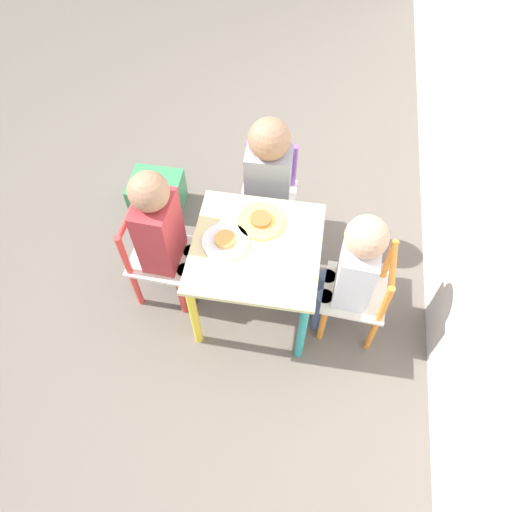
# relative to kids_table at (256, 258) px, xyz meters

# --- Properties ---
(ground_plane) EXTENTS (6.00, 6.00, 0.00)m
(ground_plane) POSITION_rel_kids_table_xyz_m (0.00, 0.00, -0.38)
(ground_plane) COLOR #6B6056
(kids_table) EXTENTS (0.51, 0.51, 0.46)m
(kids_table) POSITION_rel_kids_table_xyz_m (0.00, 0.00, 0.00)
(kids_table) COLOR beige
(kids_table) RESTS_ON ground_plane
(chair_purple) EXTENTS (0.27, 0.27, 0.51)m
(chair_purple) POSITION_rel_kids_table_xyz_m (-0.45, -0.01, -0.13)
(chair_purple) COLOR silver
(chair_purple) RESTS_ON ground_plane
(chair_red) EXTENTS (0.27, 0.27, 0.51)m
(chair_red) POSITION_rel_kids_table_xyz_m (-0.02, -0.45, -0.13)
(chair_red) COLOR silver
(chair_red) RESTS_ON ground_plane
(chair_orange) EXTENTS (0.28, 0.28, 0.51)m
(chair_orange) POSITION_rel_kids_table_xyz_m (0.03, 0.45, -0.13)
(chair_orange) COLOR silver
(chair_orange) RESTS_ON ground_plane
(child_left) EXTENTS (0.22, 0.20, 0.74)m
(child_left) POSITION_rel_kids_table_xyz_m (-0.39, -0.01, 0.07)
(child_left) COLOR #4C608E
(child_left) RESTS_ON ground_plane
(child_front) EXTENTS (0.21, 0.22, 0.77)m
(child_front) POSITION_rel_kids_table_xyz_m (-0.02, -0.39, 0.07)
(child_front) COLOR #38383D
(child_front) RESTS_ON ground_plane
(child_back) EXTENTS (0.21, 0.22, 0.72)m
(child_back) POSITION_rel_kids_table_xyz_m (0.03, 0.39, 0.05)
(child_back) COLOR #4C608E
(child_back) RESTS_ON ground_plane
(plate_left) EXTENTS (0.19, 0.19, 0.03)m
(plate_left) POSITION_rel_kids_table_xyz_m (-0.12, 0.00, 0.09)
(plate_left) COLOR #EADB66
(plate_left) RESTS_ON kids_table
(plate_front) EXTENTS (0.19, 0.19, 0.03)m
(plate_front) POSITION_rel_kids_table_xyz_m (-0.00, -0.12, 0.09)
(plate_front) COLOR white
(plate_front) RESTS_ON kids_table
(storage_bin) EXTENTS (0.22, 0.26, 0.19)m
(storage_bin) POSITION_rel_kids_table_xyz_m (-0.51, -0.60, -0.29)
(storage_bin) COLOR #3D8E56
(storage_bin) RESTS_ON ground_plane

